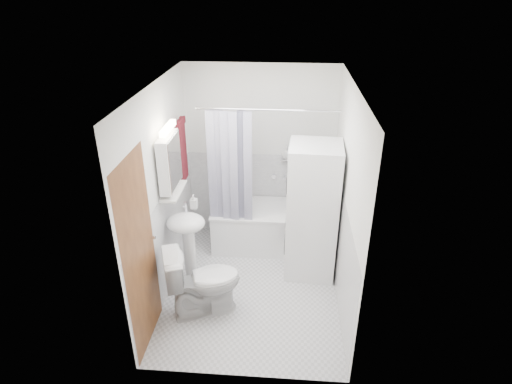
# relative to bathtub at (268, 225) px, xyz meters

# --- Properties ---
(floor) EXTENTS (2.60, 2.60, 0.00)m
(floor) POSITION_rel_bathtub_xyz_m (-0.14, -0.92, -0.32)
(floor) COLOR silver
(floor) RESTS_ON ground
(room_walls) EXTENTS (2.60, 2.60, 2.60)m
(room_walls) POSITION_rel_bathtub_xyz_m (-0.14, -0.92, 1.17)
(room_walls) COLOR white
(room_walls) RESTS_ON ground
(wainscot) EXTENTS (1.98, 2.58, 2.58)m
(wainscot) POSITION_rel_bathtub_xyz_m (-0.14, -0.63, 0.28)
(wainscot) COLOR white
(wainscot) RESTS_ON ground
(door) EXTENTS (0.05, 2.00, 2.00)m
(door) POSITION_rel_bathtub_xyz_m (-1.09, -1.47, 0.68)
(door) COLOR brown
(door) RESTS_ON ground
(bathtub) EXTENTS (1.50, 0.71, 0.57)m
(bathtub) POSITION_rel_bathtub_xyz_m (0.00, 0.00, 0.00)
(bathtub) COLOR white
(bathtub) RESTS_ON ground
(tub_spout) EXTENTS (0.04, 0.12, 0.04)m
(tub_spout) POSITION_rel_bathtub_xyz_m (0.20, 0.33, 0.58)
(tub_spout) COLOR silver
(tub_spout) RESTS_ON room_walls
(curtain_rod) EXTENTS (1.68, 0.02, 0.02)m
(curtain_rod) POSITION_rel_bathtub_xyz_m (-0.00, -0.29, 1.68)
(curtain_rod) COLOR silver
(curtain_rod) RESTS_ON room_walls
(shower_curtain) EXTENTS (0.55, 0.02, 1.45)m
(shower_curtain) POSITION_rel_bathtub_xyz_m (-0.46, -0.29, 0.93)
(shower_curtain) COLOR #151342
(shower_curtain) RESTS_ON curtain_rod
(sink) EXTENTS (0.44, 0.37, 1.04)m
(sink) POSITION_rel_bathtub_xyz_m (-0.89, -0.92, 0.39)
(sink) COLOR white
(sink) RESTS_ON ground
(medicine_cabinet) EXTENTS (0.13, 0.50, 0.71)m
(medicine_cabinet) POSITION_rel_bathtub_xyz_m (-1.04, -0.82, 1.25)
(medicine_cabinet) COLOR white
(medicine_cabinet) RESTS_ON room_walls
(shelf) EXTENTS (0.18, 0.54, 0.02)m
(shelf) POSITION_rel_bathtub_xyz_m (-1.03, -0.82, 0.88)
(shelf) COLOR silver
(shelf) RESTS_ON room_walls
(shower_caddy) EXTENTS (0.22, 0.06, 0.02)m
(shower_caddy) POSITION_rel_bathtub_xyz_m (0.25, 0.32, 0.83)
(shower_caddy) COLOR silver
(shower_caddy) RESTS_ON room_walls
(towel) EXTENTS (0.07, 0.34, 0.81)m
(towel) POSITION_rel_bathtub_xyz_m (-1.07, -0.17, 1.13)
(towel) COLOR maroon
(towel) RESTS_ON room_walls
(washer_dryer) EXTENTS (0.63, 0.63, 1.68)m
(washer_dryer) POSITION_rel_bathtub_xyz_m (0.54, -0.52, 0.53)
(washer_dryer) COLOR white
(washer_dryer) RESTS_ON ground
(toilet) EXTENTS (0.92, 0.70, 0.79)m
(toilet) POSITION_rel_bathtub_xyz_m (-0.63, -1.37, 0.08)
(toilet) COLOR white
(toilet) RESTS_ON ground
(soap_pump) EXTENTS (0.08, 0.17, 0.08)m
(soap_pump) POSITION_rel_bathtub_xyz_m (-0.85, -0.67, 0.63)
(soap_pump) COLOR gray
(soap_pump) RESTS_ON sink
(shelf_bottle) EXTENTS (0.07, 0.18, 0.07)m
(shelf_bottle) POSITION_rel_bathtub_xyz_m (-1.03, -0.97, 0.93)
(shelf_bottle) COLOR gray
(shelf_bottle) RESTS_ON shelf
(shelf_cup) EXTENTS (0.10, 0.09, 0.10)m
(shelf_cup) POSITION_rel_bathtub_xyz_m (-1.03, -0.70, 0.95)
(shelf_cup) COLOR gray
(shelf_cup) RESTS_ON shelf
(shampoo_a) EXTENTS (0.13, 0.17, 0.13)m
(shampoo_a) POSITION_rel_bathtub_xyz_m (0.21, 0.32, 0.91)
(shampoo_a) COLOR gray
(shampoo_a) RESTS_ON shower_caddy
(shampoo_b) EXTENTS (0.08, 0.21, 0.08)m
(shampoo_b) POSITION_rel_bathtub_xyz_m (0.33, 0.32, 0.89)
(shampoo_b) COLOR #273B9D
(shampoo_b) RESTS_ON shower_caddy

